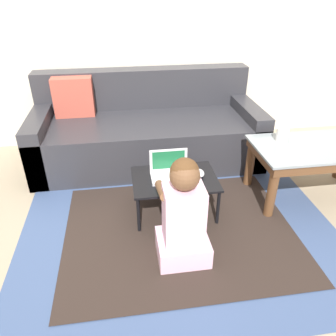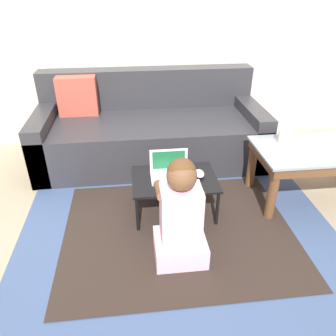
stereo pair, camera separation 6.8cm
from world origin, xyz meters
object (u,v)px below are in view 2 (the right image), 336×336
(laptop, at_px, (170,173))
(computer_mouse, at_px, (199,174))
(laptop_desk, at_px, (174,182))
(coffee_table, at_px, (317,157))
(couch, at_px, (149,130))
(cup_on_table, at_px, (285,136))
(person_seated, at_px, (181,217))

(laptop, bearing_deg, computer_mouse, -4.25)
(laptop_desk, bearing_deg, coffee_table, 3.48)
(couch, distance_m, cup_on_table, 1.27)
(laptop, height_order, cup_on_table, cup_on_table)
(laptop, height_order, person_seated, person_seated)
(computer_mouse, distance_m, cup_on_table, 0.74)
(computer_mouse, bearing_deg, cup_on_table, 14.40)
(couch, bearing_deg, person_seated, -85.92)
(couch, xyz_separation_m, coffee_table, (1.24, -0.86, 0.09))
(computer_mouse, xyz_separation_m, person_seated, (-0.21, -0.47, -0.00))
(cup_on_table, bearing_deg, computer_mouse, -165.60)
(coffee_table, distance_m, cup_on_table, 0.29)
(laptop_desk, xyz_separation_m, laptop, (-0.03, 0.02, 0.06))
(coffee_table, bearing_deg, laptop, -177.85)
(cup_on_table, bearing_deg, laptop_desk, -167.96)
(laptop_desk, bearing_deg, cup_on_table, 12.04)
(computer_mouse, height_order, person_seated, person_seated)
(cup_on_table, bearing_deg, person_seated, -144.24)
(cup_on_table, bearing_deg, coffee_table, -27.20)
(laptop, relative_size, cup_on_table, 2.68)
(coffee_table, distance_m, person_seated, 1.26)
(laptop, xyz_separation_m, cup_on_table, (0.91, 0.16, 0.17))
(coffee_table, bearing_deg, person_seated, -154.95)
(cup_on_table, bearing_deg, laptop, -169.87)
(coffee_table, relative_size, laptop_desk, 1.55)
(coffee_table, distance_m, laptop_desk, 1.12)
(computer_mouse, bearing_deg, couch, 108.54)
(couch, height_order, cup_on_table, couch)
(coffee_table, distance_m, laptop, 1.14)
(laptop, bearing_deg, person_seated, -89.29)
(computer_mouse, bearing_deg, laptop_desk, -177.27)
(laptop_desk, bearing_deg, person_seated, -93.16)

